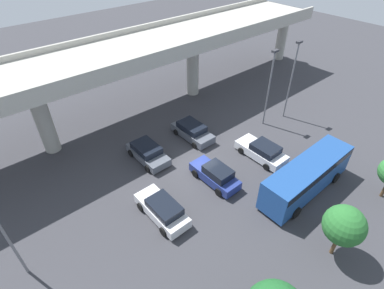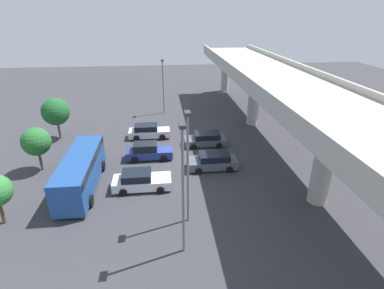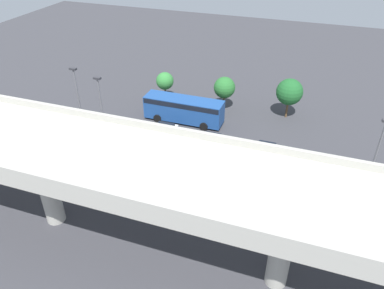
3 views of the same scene
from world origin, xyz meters
name	(u,v)px [view 3 (image 3 of 3)]	position (x,y,z in m)	size (l,w,h in m)	color
ground_plane	(203,164)	(0.00, 0.00, 0.00)	(112.54, 112.54, 0.00)	#38383D
highway_overpass	(151,175)	(0.00, 11.12, 6.76)	(53.96, 7.99, 8.21)	#ADAAA0
parked_car_0	(264,156)	(-5.51, -2.18, 0.76)	(2.11, 4.69, 1.58)	silver
parked_car_1	(217,190)	(-2.64, 4.07, 0.72)	(2.24, 4.49, 1.47)	#515660
parked_car_2	(210,147)	(-0.03, -2.06, 0.77)	(1.99, 4.55, 1.66)	navy
parked_car_3	(162,176)	(2.63, 3.99, 0.73)	(2.21, 4.61, 1.52)	#515660
parked_car_4	(162,135)	(5.42, -2.53, 0.72)	(2.24, 4.79, 1.54)	silver
shuttle_bus	(184,108)	(4.75, -7.39, 1.70)	(9.09, 2.67, 2.84)	#1E478C
lamp_post_near_aisle	(79,101)	(12.90, 0.43, 4.87)	(0.70, 0.35, 8.36)	slate
lamp_post_mid_lot	(102,110)	(10.00, 0.97, 4.71)	(0.70, 0.35, 8.04)	slate
lamp_post_by_overpass	(376,153)	(-14.57, -0.20, 4.45)	(0.70, 0.35, 7.55)	slate
tree_front_left	(290,92)	(-6.31, -12.37, 3.23)	(3.04, 3.04, 4.76)	brown
tree_front_centre	(224,88)	(1.23, -11.87, 2.84)	(2.57, 2.57, 4.14)	brown
tree_front_right	(165,81)	(8.94, -11.83, 2.60)	(2.20, 2.20, 3.71)	brown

